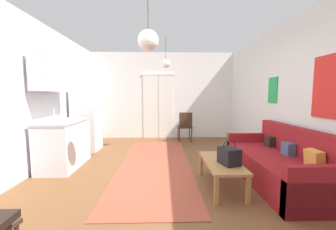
{
  "coord_description": "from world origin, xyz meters",
  "views": [
    {
      "loc": [
        0.01,
        -3.1,
        1.37
      ],
      "look_at": [
        0.13,
        1.4,
        0.93
      ],
      "focal_mm": 21.32,
      "sensor_mm": 36.0,
      "label": 1
    }
  ],
  "objects": [
    {
      "name": "area_rug",
      "position": [
        -0.15,
        0.82,
        0.01
      ],
      "size": [
        1.38,
        3.77,
        0.01
      ],
      "primitive_type": "cube",
      "color": "#9E4733",
      "rests_on": "ground_plane"
    },
    {
      "name": "wall_left",
      "position": [
        -2.3,
        0.0,
        1.37
      ],
      "size": [
        0.12,
        6.89,
        2.73
      ],
      "color": "silver",
      "rests_on": "ground_plane"
    },
    {
      "name": "pendant_lamp_far",
      "position": [
        0.09,
        1.7,
        2.13
      ],
      "size": [
        0.21,
        0.21,
        0.71
      ],
      "color": "black"
    },
    {
      "name": "wall_right",
      "position": [
        2.3,
        -0.0,
        1.37
      ],
      "size": [
        0.12,
        6.89,
        2.73
      ],
      "color": "silver",
      "rests_on": "ground_plane"
    },
    {
      "name": "accent_chair",
      "position": [
        0.67,
        2.74,
        0.49
      ],
      "size": [
        0.44,
        0.42,
        0.88
      ],
      "rotation": [
        0.0,
        0.0,
        3.18
      ],
      "color": "#382619",
      "rests_on": "ground_plane"
    },
    {
      "name": "coffee_table",
      "position": [
        0.88,
        -0.23,
        0.35
      ],
      "size": [
        0.49,
        1.04,
        0.4
      ],
      "color": "#A87542",
      "rests_on": "ground_plane"
    },
    {
      "name": "ground_plane",
      "position": [
        0.0,
        0.0,
        -0.05
      ],
      "size": [
        5.11,
        7.29,
        0.1
      ],
      "primitive_type": "cube",
      "color": "brown"
    },
    {
      "name": "pendant_lamp_near",
      "position": [
        -0.19,
        -0.24,
        2.14
      ],
      "size": [
        0.29,
        0.29,
        0.74
      ],
      "color": "black"
    },
    {
      "name": "bamboo_vase",
      "position": [
        0.98,
        -0.12,
        0.5
      ],
      "size": [
        0.07,
        0.07,
        0.42
      ],
      "color": "beige",
      "rests_on": "coffee_table"
    },
    {
      "name": "refrigerator",
      "position": [
        -1.89,
        1.89,
        0.79
      ],
      "size": [
        0.61,
        0.58,
        1.59
      ],
      "color": "white",
      "rests_on": "ground_plane"
    },
    {
      "name": "couch",
      "position": [
        1.86,
        -0.09,
        0.28
      ],
      "size": [
        0.87,
        1.98,
        0.87
      ],
      "color": "maroon",
      "rests_on": "ground_plane"
    },
    {
      "name": "handbag",
      "position": [
        0.95,
        -0.37,
        0.52
      ],
      "size": [
        0.29,
        0.33,
        0.35
      ],
      "color": "black",
      "rests_on": "coffee_table"
    },
    {
      "name": "kitchen_counter",
      "position": [
        -1.92,
        0.71,
        0.8
      ],
      "size": [
        0.62,
        1.12,
        2.11
      ],
      "color": "silver",
      "rests_on": "ground_plane"
    },
    {
      "name": "wall_back",
      "position": [
        -0.0,
        3.39,
        1.36
      ],
      "size": [
        4.71,
        0.13,
        2.73
      ],
      "color": "white",
      "rests_on": "ground_plane"
    }
  ]
}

